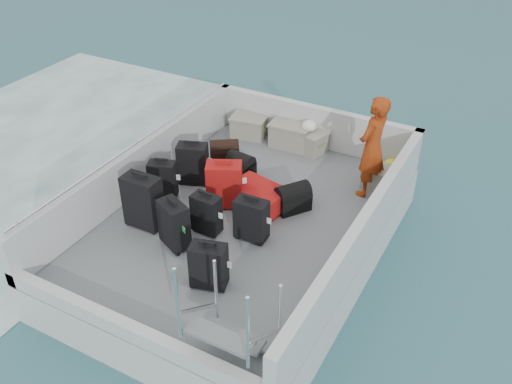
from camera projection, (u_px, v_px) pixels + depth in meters
ground at (242, 253)px, 8.28m from camera, size 160.00×160.00×0.00m
wake_foam at (10, 170)px, 10.19m from camera, size 10.00×10.00×0.00m
ferry_hull at (242, 237)px, 8.11m from camera, size 3.60×5.00×0.60m
deck at (242, 219)px, 7.94m from camera, size 3.30×4.70×0.02m
deck_fittings at (252, 216)px, 7.36m from camera, size 3.60×5.00×0.90m
suitcase_0 at (143, 202)px, 7.60m from camera, size 0.51×0.29×0.77m
suitcase_1 at (163, 180)px, 8.22m from camera, size 0.44×0.34×0.58m
suitcase_2 at (193, 164)px, 8.54m from camera, size 0.51×0.40×0.64m
suitcase_3 at (174, 225)px, 7.28m from camera, size 0.49×0.40×0.65m
suitcase_4 at (206, 214)px, 7.54m from camera, size 0.39×0.24×0.57m
suitcase_5 at (224, 185)px, 8.02m from camera, size 0.57×0.48×0.68m
suitcase_6 at (209, 266)px, 6.67m from camera, size 0.48×0.36×0.59m
suitcase_7 at (251, 220)px, 7.41m from camera, size 0.44×0.26×0.60m
suitcase_8 at (259, 197)px, 8.11m from camera, size 0.88×0.67×0.31m
duffel_0 at (225, 155)px, 9.08m from camera, size 0.54×0.50×0.32m
duffel_1 at (241, 168)px, 8.74m from camera, size 0.43×0.35×0.32m
duffel_2 at (293, 200)px, 8.04m from camera, size 0.52×0.56×0.32m
crate_0 at (249, 127)px, 9.84m from camera, size 0.63×0.49×0.34m
crate_1 at (291, 135)px, 9.55m from camera, size 0.67×0.49×0.39m
crate_2 at (308, 141)px, 9.44m from camera, size 0.63×0.51×0.33m
crate_3 at (382, 179)px, 8.49m from camera, size 0.56×0.43×0.31m
yellow_bag at (392, 166)px, 8.90m from camera, size 0.28×0.26×0.22m
white_bag at (309, 127)px, 9.29m from camera, size 0.24×0.24×0.18m
passenger at (372, 147)px, 8.06m from camera, size 0.48×0.63×1.54m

